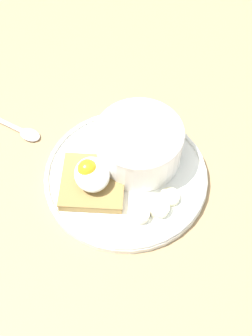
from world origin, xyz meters
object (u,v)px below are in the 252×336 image
object	(u,v)px
banana_slice_left	(170,197)
spoon	(18,129)
toast_slice	(93,182)
banana_slice_back	(159,208)
oatmeal_bowl	(139,145)
banana_slice_front	(138,214)
poached_egg	(91,173)

from	to	relation	value
banana_slice_left	spoon	distance (cm)	28.10
toast_slice	banana_slice_back	distance (cm)	10.63
banana_slice_back	spoon	world-z (taller)	banana_slice_back
oatmeal_bowl	spoon	xyz separation A→B (cm)	(11.10, 17.74, -3.82)
toast_slice	banana_slice_left	bearing A→B (deg)	-116.35
oatmeal_bowl	toast_slice	world-z (taller)	oatmeal_bowl
banana_slice_front	oatmeal_bowl	bearing A→B (deg)	-16.54
toast_slice	spoon	bearing A→B (deg)	33.78
banana_slice_front	spoon	size ratio (longest dim) A/B	0.45
banana_slice_front	spoon	bearing A→B (deg)	34.85
oatmeal_bowl	banana_slice_back	xyz separation A→B (cm)	(-9.93, -0.22, -2.53)
banana_slice_front	banana_slice_back	world-z (taller)	same
banana_slice_front	banana_slice_back	bearing A→B (deg)	-87.44
poached_egg	banana_slice_back	size ratio (longest dim) A/B	1.56
poached_egg	spoon	world-z (taller)	poached_egg
banana_slice_front	banana_slice_left	world-z (taller)	banana_slice_front
oatmeal_bowl	spoon	bearing A→B (deg)	57.95
banana_slice_back	poached_egg	bearing A→B (deg)	51.44
poached_egg	banana_slice_front	distance (cm)	8.99
toast_slice	banana_slice_back	bearing A→B (deg)	-128.52
banana_slice_front	banana_slice_back	size ratio (longest dim) A/B	1.11
toast_slice	poached_egg	bearing A→B (deg)	48.89
spoon	poached_egg	bearing A→B (deg)	-146.34
oatmeal_bowl	toast_slice	size ratio (longest dim) A/B	1.12
oatmeal_bowl	banana_slice_back	distance (cm)	10.25
oatmeal_bowl	spoon	world-z (taller)	oatmeal_bowl
toast_slice	poached_egg	xyz separation A→B (cm)	(0.09, 0.10, 2.41)
poached_egg	banana_slice_front	bearing A→B (deg)	-142.77
banana_slice_front	banana_slice_left	distance (cm)	5.59
toast_slice	banana_slice_back	world-z (taller)	toast_slice
poached_egg	spoon	distance (cm)	17.65
oatmeal_bowl	spoon	size ratio (longest dim) A/B	1.41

